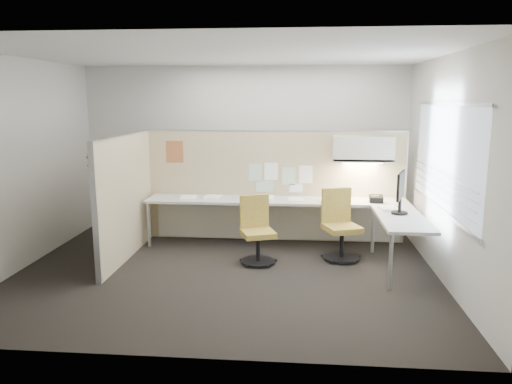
# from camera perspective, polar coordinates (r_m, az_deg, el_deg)

# --- Properties ---
(floor) EXTENTS (5.50, 4.50, 0.01)m
(floor) POSITION_cam_1_polar(r_m,az_deg,el_deg) (6.72, -3.43, -9.09)
(floor) COLOR black
(floor) RESTS_ON ground
(ceiling) EXTENTS (5.50, 4.50, 0.01)m
(ceiling) POSITION_cam_1_polar(r_m,az_deg,el_deg) (6.35, -3.73, 15.54)
(ceiling) COLOR white
(ceiling) RESTS_ON wall_back
(wall_back) EXTENTS (5.50, 0.02, 2.80)m
(wall_back) POSITION_cam_1_polar(r_m,az_deg,el_deg) (8.60, -1.32, 4.91)
(wall_back) COLOR beige
(wall_back) RESTS_ON ground
(wall_front) EXTENTS (5.50, 0.02, 2.80)m
(wall_front) POSITION_cam_1_polar(r_m,az_deg,el_deg) (4.20, -8.16, -1.32)
(wall_front) COLOR beige
(wall_front) RESTS_ON ground
(wall_left) EXTENTS (0.02, 4.50, 2.80)m
(wall_left) POSITION_cam_1_polar(r_m,az_deg,el_deg) (7.32, -25.41, 2.86)
(wall_left) COLOR beige
(wall_left) RESTS_ON ground
(wall_right) EXTENTS (0.02, 4.50, 2.80)m
(wall_right) POSITION_cam_1_polar(r_m,az_deg,el_deg) (6.56, 20.93, 2.39)
(wall_right) COLOR beige
(wall_right) RESTS_ON ground
(window_pane) EXTENTS (0.01, 2.80, 1.30)m
(window_pane) POSITION_cam_1_polar(r_m,az_deg,el_deg) (6.54, 20.81, 3.70)
(window_pane) COLOR #A2ACBC
(window_pane) RESTS_ON wall_right
(partition_back) EXTENTS (4.10, 0.06, 1.75)m
(partition_back) POSITION_cam_1_polar(r_m,az_deg,el_deg) (7.98, 2.10, 0.65)
(partition_back) COLOR tan
(partition_back) RESTS_ON floor
(partition_left) EXTENTS (0.06, 2.20, 1.75)m
(partition_left) POSITION_cam_1_polar(r_m,az_deg,el_deg) (7.32, -14.62, -0.62)
(partition_left) COLOR tan
(partition_left) RESTS_ON floor
(desk) EXTENTS (4.00, 2.07, 0.73)m
(desk) POSITION_cam_1_polar(r_m,az_deg,el_deg) (7.56, 4.78, -2.06)
(desk) COLOR beige
(desk) RESTS_ON floor
(overhead_bin) EXTENTS (0.90, 0.36, 0.38)m
(overhead_bin) POSITION_cam_1_polar(r_m,az_deg,el_deg) (7.74, 12.12, 4.84)
(overhead_bin) COLOR beige
(overhead_bin) RESTS_ON partition_back
(task_light_strip) EXTENTS (0.60, 0.06, 0.02)m
(task_light_strip) POSITION_cam_1_polar(r_m,az_deg,el_deg) (7.76, 12.06, 3.30)
(task_light_strip) COLOR #FFEABF
(task_light_strip) RESTS_ON overhead_bin
(pinned_papers) EXTENTS (1.01, 0.00, 0.47)m
(pinned_papers) POSITION_cam_1_polar(r_m,az_deg,el_deg) (7.92, 2.67, 1.72)
(pinned_papers) COLOR #8CBF8C
(pinned_papers) RESTS_ON partition_back
(poster) EXTENTS (0.28, 0.00, 0.35)m
(poster) POSITION_cam_1_polar(r_m,az_deg,el_deg) (8.11, -9.28, 4.57)
(poster) COLOR orange
(poster) RESTS_ON partition_back
(chair_left) EXTENTS (0.55, 0.57, 0.92)m
(chair_left) POSITION_cam_1_polar(r_m,az_deg,el_deg) (6.96, 0.10, -4.62)
(chair_left) COLOR black
(chair_left) RESTS_ON floor
(chair_right) EXTENTS (0.59, 0.61, 0.99)m
(chair_right) POSITION_cam_1_polar(r_m,az_deg,el_deg) (7.21, 9.56, -3.97)
(chair_right) COLOR black
(chair_right) RESTS_ON floor
(monitor) EXTENTS (0.22, 0.52, 0.56)m
(monitor) POSITION_cam_1_polar(r_m,az_deg,el_deg) (6.93, 16.19, 0.21)
(monitor) COLOR black
(monitor) RESTS_ON desk
(phone) EXTENTS (0.22, 0.21, 0.12)m
(phone) POSITION_cam_1_polar(r_m,az_deg,el_deg) (7.67, 13.53, -0.77)
(phone) COLOR black
(phone) RESTS_ON desk
(stapler) EXTENTS (0.14, 0.06, 0.05)m
(stapler) POSITION_cam_1_polar(r_m,az_deg,el_deg) (7.69, 8.45, -0.76)
(stapler) COLOR black
(stapler) RESTS_ON desk
(tape_dispenser) EXTENTS (0.10, 0.07, 0.06)m
(tape_dispenser) POSITION_cam_1_polar(r_m,az_deg,el_deg) (7.74, 10.32, -0.70)
(tape_dispenser) COLOR black
(tape_dispenser) RESTS_ON desk
(coat_hook) EXTENTS (0.18, 0.47, 1.40)m
(coat_hook) POSITION_cam_1_polar(r_m,az_deg,el_deg) (6.52, -17.88, 2.64)
(coat_hook) COLOR silver
(coat_hook) RESTS_ON partition_left
(paper_stack_0) EXTENTS (0.27, 0.33, 0.02)m
(paper_stack_0) POSITION_cam_1_polar(r_m,az_deg,el_deg) (7.83, -7.74, -0.63)
(paper_stack_0) COLOR white
(paper_stack_0) RESTS_ON desk
(paper_stack_1) EXTENTS (0.26, 0.32, 0.02)m
(paper_stack_1) POSITION_cam_1_polar(r_m,az_deg,el_deg) (7.87, -4.96, -0.55)
(paper_stack_1) COLOR white
(paper_stack_1) RESTS_ON desk
(paper_stack_2) EXTENTS (0.23, 0.30, 0.04)m
(paper_stack_2) POSITION_cam_1_polar(r_m,az_deg,el_deg) (7.67, 1.11, -0.70)
(paper_stack_2) COLOR white
(paper_stack_2) RESTS_ON desk
(paper_stack_3) EXTENTS (0.26, 0.32, 0.02)m
(paper_stack_3) POSITION_cam_1_polar(r_m,az_deg,el_deg) (7.66, 4.58, -0.84)
(paper_stack_3) COLOR white
(paper_stack_3) RESTS_ON desk
(paper_stack_4) EXTENTS (0.23, 0.30, 0.03)m
(paper_stack_4) POSITION_cam_1_polar(r_m,az_deg,el_deg) (7.62, 8.23, -0.94)
(paper_stack_4) COLOR white
(paper_stack_4) RESTS_ON desk
(paper_stack_5) EXTENTS (0.26, 0.32, 0.02)m
(paper_stack_5) POSITION_cam_1_polar(r_m,az_deg,el_deg) (7.26, 14.87, -1.80)
(paper_stack_5) COLOR white
(paper_stack_5) RESTS_ON desk
(paper_stack_6) EXTENTS (0.26, 0.32, 0.01)m
(paper_stack_6) POSITION_cam_1_polar(r_m,az_deg,el_deg) (7.59, -0.02, -0.93)
(paper_stack_6) COLOR white
(paper_stack_6) RESTS_ON desk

